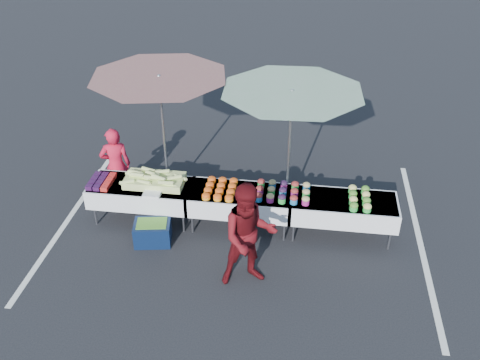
# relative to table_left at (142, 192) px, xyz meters

# --- Properties ---
(ground) EXTENTS (80.00, 80.00, 0.00)m
(ground) POSITION_rel_table_left_xyz_m (1.80, 0.00, -0.58)
(ground) COLOR black
(stripe_left) EXTENTS (0.10, 5.00, 0.00)m
(stripe_left) POSITION_rel_table_left_xyz_m (-1.40, 0.00, -0.58)
(stripe_left) COLOR silver
(stripe_left) RESTS_ON ground
(stripe_right) EXTENTS (0.10, 5.00, 0.00)m
(stripe_right) POSITION_rel_table_left_xyz_m (5.00, 0.00, -0.58)
(stripe_right) COLOR silver
(stripe_right) RESTS_ON ground
(table_left) EXTENTS (1.86, 0.81, 0.75)m
(table_left) POSITION_rel_table_left_xyz_m (0.00, 0.00, 0.00)
(table_left) COLOR white
(table_left) RESTS_ON ground
(table_center) EXTENTS (1.86, 0.81, 0.75)m
(table_center) POSITION_rel_table_left_xyz_m (1.80, 0.00, 0.00)
(table_center) COLOR white
(table_center) RESTS_ON ground
(table_right) EXTENTS (1.86, 0.81, 0.75)m
(table_right) POSITION_rel_table_left_xyz_m (3.60, 0.00, 0.00)
(table_right) COLOR white
(table_right) RESTS_ON ground
(berry_punnets) EXTENTS (0.40, 0.54, 0.08)m
(berry_punnets) POSITION_rel_table_left_xyz_m (-0.71, -0.06, 0.21)
(berry_punnets) COLOR black
(berry_punnets) RESTS_ON table_left
(corn_pile) EXTENTS (1.16, 0.57, 0.26)m
(corn_pile) POSITION_rel_table_left_xyz_m (0.25, 0.04, 0.26)
(corn_pile) COLOR #C0CD69
(corn_pile) RESTS_ON table_left
(plastic_bags) EXTENTS (0.30, 0.25, 0.05)m
(plastic_bags) POSITION_rel_table_left_xyz_m (0.30, -0.30, 0.19)
(plastic_bags) COLOR white
(plastic_bags) RESTS_ON table_left
(carrot_bowls) EXTENTS (0.55, 0.69, 0.11)m
(carrot_bowls) POSITION_rel_table_left_xyz_m (1.45, -0.01, 0.22)
(carrot_bowls) COLOR orange
(carrot_bowls) RESTS_ON table_center
(potato_cups) EXTENTS (0.94, 0.58, 0.16)m
(potato_cups) POSITION_rel_table_left_xyz_m (2.55, 0.00, 0.25)
(potato_cups) COLOR #236BA3
(potato_cups) RESTS_ON table_right
(bean_baskets) EXTENTS (0.36, 0.68, 0.15)m
(bean_baskets) POSITION_rel_table_left_xyz_m (3.86, -0.01, 0.24)
(bean_baskets) COLOR green
(bean_baskets) RESTS_ON table_right
(vendor) EXTENTS (0.66, 0.54, 1.54)m
(vendor) POSITION_rel_table_left_xyz_m (-0.65, 0.55, 0.19)
(vendor) COLOR red
(vendor) RESTS_ON ground
(customer) EXTENTS (1.03, 0.91, 1.79)m
(customer) POSITION_rel_table_left_xyz_m (2.13, -1.38, 0.31)
(customer) COLOR #590D12
(customer) RESTS_ON ground
(umbrella_left) EXTENTS (2.94, 2.94, 2.54)m
(umbrella_left) POSITION_rel_table_left_xyz_m (0.26, 0.80, 1.72)
(umbrella_left) COLOR black
(umbrella_left) RESTS_ON ground
(umbrella_right) EXTENTS (3.14, 3.14, 2.51)m
(umbrella_right) POSITION_rel_table_left_xyz_m (2.60, 0.53, 1.69)
(umbrella_right) COLOR black
(umbrella_right) RESTS_ON ground
(storage_bin) EXTENTS (0.69, 0.55, 0.41)m
(storage_bin) POSITION_rel_table_left_xyz_m (0.35, -0.65, -0.37)
(storage_bin) COLOR #0B1937
(storage_bin) RESTS_ON ground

